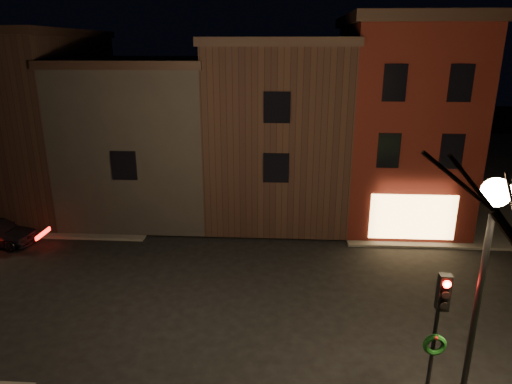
{
  "coord_description": "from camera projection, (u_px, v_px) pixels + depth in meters",
  "views": [
    {
      "loc": [
        1.84,
        -15.16,
        9.16
      ],
      "look_at": [
        0.69,
        3.33,
        3.2
      ],
      "focal_mm": 32.0,
      "sensor_mm": 36.0,
      "label": 1
    }
  ],
  "objects": [
    {
      "name": "traffic_signal",
      "position": [
        438.0,
        324.0,
        10.89
      ],
      "size": [
        0.58,
        0.38,
        4.05
      ],
      "color": "black",
      "rests_on": "sidewalk_near_right"
    },
    {
      "name": "row_building_a",
      "position": [
        278.0,
        126.0,
        25.72
      ],
      "size": [
        7.3,
        10.3,
        9.4
      ],
      "color": "black",
      "rests_on": "ground"
    },
    {
      "name": "sidewalk_far_left",
      "position": [
        18.0,
        162.0,
        37.48
      ],
      "size": [
        30.0,
        30.0,
        0.12
      ],
      "primitive_type": "cube",
      "color": "#2D2B28",
      "rests_on": "ground"
    },
    {
      "name": "row_building_b",
      "position": [
        152.0,
        133.0,
        26.3
      ],
      "size": [
        7.8,
        10.3,
        8.4
      ],
      "color": "black",
      "rests_on": "ground"
    },
    {
      "name": "row_building_c",
      "position": [
        29.0,
        119.0,
        26.5
      ],
      "size": [
        7.3,
        10.3,
        9.9
      ],
      "color": "black",
      "rests_on": "ground"
    },
    {
      "name": "street_lamp_near",
      "position": [
        488.0,
        243.0,
        9.66
      ],
      "size": [
        0.6,
        0.6,
        6.48
      ],
      "color": "black",
      "rests_on": "sidewalk_near_right"
    },
    {
      "name": "ground",
      "position": [
        232.0,
        298.0,
        17.31
      ],
      "size": [
        120.0,
        120.0,
        0.0
      ],
      "primitive_type": "plane",
      "color": "black",
      "rests_on": "ground"
    },
    {
      "name": "corner_building",
      "position": [
        400.0,
        120.0,
        24.19
      ],
      "size": [
        6.5,
        8.5,
        10.5
      ],
      "color": "#45110C",
      "rests_on": "ground"
    }
  ]
}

